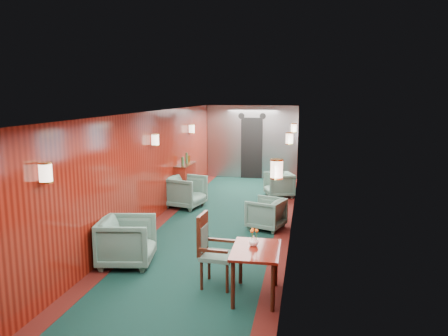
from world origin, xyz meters
The scene contains 12 objects.
room centered at (0.00, 0.00, 1.63)m, with size 12.00×12.10×2.40m.
bulkhead centered at (0.00, 5.91, 1.18)m, with size 2.98×0.17×2.39m.
windows_right centered at (1.49, 0.25, 1.45)m, with size 0.02×8.60×0.80m.
wall_sconces centered at (0.00, 0.57, 1.79)m, with size 2.97×7.97×0.25m.
dining_table centered at (1.14, -2.68, 0.58)m, with size 0.67×0.93×0.69m.
side_chair centered at (0.46, -2.44, 0.58)m, with size 0.51×0.53×1.07m.
credenza centered at (-1.34, 2.55, 0.49)m, with size 0.34×1.07×1.24m.
flower_vase centered at (1.09, -2.57, 0.76)m, with size 0.14×0.14×0.14m, color white.
armchair_left_near centered at (-1.06, -1.93, 0.39)m, with size 0.84×0.86×0.78m, color #1C423A.
armchair_left_far centered at (-1.12, 1.79, 0.39)m, with size 0.83×0.86×0.78m, color #1C423A.
armchair_right_near centered at (0.99, 0.43, 0.32)m, with size 0.68×0.70×0.64m, color #1C423A.
armchair_right_far centered at (1.07, 3.34, 0.33)m, with size 0.70×0.72×0.66m, color #1C423A.
Camera 1 is at (1.77, -8.31, 2.76)m, focal length 35.00 mm.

